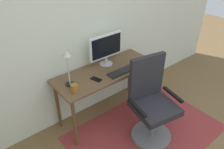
{
  "coord_description": "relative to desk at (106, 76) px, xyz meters",
  "views": [
    {
      "loc": [
        -1.32,
        -0.12,
        2.27
      ],
      "look_at": [
        0.09,
        1.6,
        0.86
      ],
      "focal_mm": 34.98,
      "sensor_mm": 36.0,
      "label": 1
    }
  ],
  "objects": [
    {
      "name": "area_rug",
      "position": [
        0.18,
        -0.63,
        -0.67
      ],
      "size": [
        1.96,
        1.34,
        0.01
      ],
      "primitive_type": "cube",
      "color": "maroon",
      "rests_on": "ground"
    },
    {
      "name": "keyboard",
      "position": [
        0.15,
        -0.16,
        0.1
      ],
      "size": [
        0.43,
        0.13,
        0.02
      ],
      "primitive_type": "cube",
      "color": "black",
      "rests_on": "desk"
    },
    {
      "name": "monitor",
      "position": [
        0.11,
        0.14,
        0.34
      ],
      "size": [
        0.51,
        0.18,
        0.44
      ],
      "color": "#B2B2B7",
      "rests_on": "desk"
    },
    {
      "name": "desk",
      "position": [
        0.0,
        0.0,
        0.0
      ],
      "size": [
        1.42,
        0.55,
        0.76
      ],
      "color": "brown",
      "rests_on": "ground"
    },
    {
      "name": "cell_phone",
      "position": [
        -0.23,
        -0.09,
        0.09
      ],
      "size": [
        0.1,
        0.15,
        0.01
      ],
      "primitive_type": "cube",
      "rotation": [
        0.0,
        0.0,
        0.28
      ],
      "color": "black",
      "rests_on": "desk"
    },
    {
      "name": "office_chair",
      "position": [
        0.19,
        -0.67,
        -0.2
      ],
      "size": [
        0.63,
        0.58,
        1.12
      ],
      "rotation": [
        0.0,
        0.0,
        -0.2
      ],
      "color": "slate",
      "rests_on": "ground"
    },
    {
      "name": "desk_lamp",
      "position": [
        -0.53,
        0.01,
        0.4
      ],
      "size": [
        0.11,
        0.11,
        0.45
      ],
      "color": "black",
      "rests_on": "desk"
    },
    {
      "name": "coffee_cup",
      "position": [
        -0.57,
        -0.14,
        0.14
      ],
      "size": [
        0.08,
        0.08,
        0.1
      ],
      "primitive_type": "cylinder",
      "color": "#8F5F20",
      "rests_on": "desk"
    },
    {
      "name": "wall_back",
      "position": [
        -0.19,
        0.35,
        0.63
      ],
      "size": [
        6.0,
        0.1,
        2.6
      ],
      "primitive_type": "cube",
      "color": "silver",
      "rests_on": "ground"
    },
    {
      "name": "computer_mouse",
      "position": [
        0.43,
        -0.16,
        0.11
      ],
      "size": [
        0.06,
        0.1,
        0.03
      ],
      "primitive_type": "ellipsoid",
      "color": "black",
      "rests_on": "desk"
    }
  ]
}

